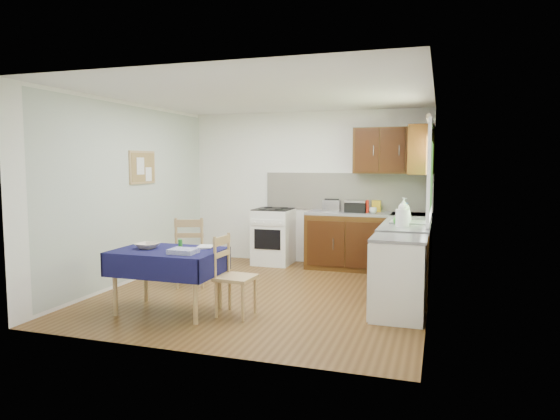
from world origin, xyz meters
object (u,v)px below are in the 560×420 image
(dish_rack, at_px, (409,221))
(kettle, at_px, (402,216))
(chair_near, at_px, (232,273))
(sandwich_press, at_px, (356,206))
(dining_table, at_px, (168,259))
(toaster, at_px, (332,206))
(chair_far, at_px, (191,250))

(dish_rack, distance_m, kettle, 0.38)
(kettle, bearing_deg, chair_near, -144.57)
(chair_near, bearing_deg, dish_rack, -44.49)
(dish_rack, relative_size, kettle, 1.67)
(sandwich_press, xyz_separation_m, kettle, (0.82, -1.55, 0.03))
(chair_near, xyz_separation_m, dish_rack, (1.77, 1.58, 0.46))
(dining_table, relative_size, toaster, 4.34)
(toaster, bearing_deg, chair_far, -135.95)
(toaster, bearing_deg, dish_rack, -45.53)
(dish_rack, bearing_deg, chair_far, -149.40)
(sandwich_press, xyz_separation_m, dish_rack, (0.87, -1.18, -0.07))
(dining_table, distance_m, toaster, 3.11)
(dish_rack, height_order, kettle, kettle)
(chair_far, distance_m, sandwich_press, 2.66)
(dining_table, bearing_deg, chair_far, 116.05)
(dining_table, height_order, chair_near, chair_near)
(sandwich_press, bearing_deg, toaster, -179.96)
(dish_rack, bearing_deg, sandwich_press, 145.16)
(dining_table, height_order, dish_rack, dish_rack)
(chair_far, relative_size, chair_near, 1.07)
(chair_near, xyz_separation_m, toaster, (0.53, 2.70, 0.53))
(chair_far, bearing_deg, dining_table, 85.96)
(sandwich_press, distance_m, dish_rack, 1.47)
(chair_far, relative_size, dish_rack, 2.03)
(kettle, bearing_deg, toaster, 128.58)
(chair_far, bearing_deg, sandwich_press, -157.48)
(chair_far, relative_size, sandwich_press, 2.94)
(toaster, bearing_deg, dining_table, -117.18)
(dining_table, xyz_separation_m, chair_far, (-0.32, 1.12, -0.10))
(dining_table, bearing_deg, dish_rack, 44.65)
(kettle, bearing_deg, dining_table, -151.15)
(sandwich_press, height_order, dish_rack, dish_rack)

